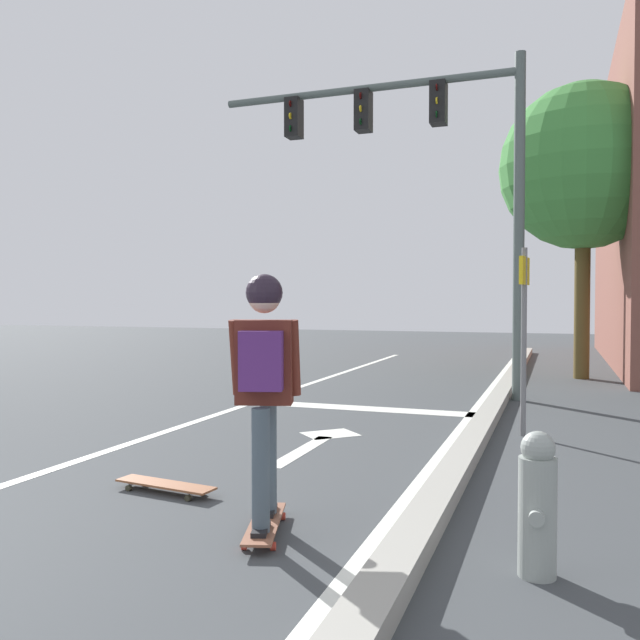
# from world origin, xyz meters

# --- Properties ---
(lane_line_center) EXTENTS (0.12, 20.00, 0.01)m
(lane_line_center) POSITION_xyz_m (-0.05, 6.00, 0.00)
(lane_line_center) COLOR silver
(lane_line_center) RESTS_ON ground
(lane_line_curbside) EXTENTS (0.12, 20.00, 0.01)m
(lane_line_curbside) POSITION_xyz_m (3.04, 6.00, 0.00)
(lane_line_curbside) COLOR silver
(lane_line_curbside) RESTS_ON ground
(stop_bar) EXTENTS (3.24, 0.40, 0.01)m
(stop_bar) POSITION_xyz_m (1.57, 7.14, 0.00)
(stop_bar) COLOR silver
(stop_bar) RESTS_ON ground
(lane_arrow_stem) EXTENTS (0.16, 1.40, 0.01)m
(lane_arrow_stem) POSITION_xyz_m (1.73, 4.51, 0.00)
(lane_arrow_stem) COLOR silver
(lane_arrow_stem) RESTS_ON ground
(lane_arrow_head) EXTENTS (0.71, 0.71, 0.01)m
(lane_arrow_head) POSITION_xyz_m (1.73, 5.36, 0.00)
(lane_arrow_head) COLOR silver
(lane_arrow_head) RESTS_ON ground
(curb_strip) EXTENTS (0.24, 24.00, 0.14)m
(curb_strip) POSITION_xyz_m (3.29, 6.00, 0.07)
(curb_strip) COLOR #9D9B91
(curb_strip) RESTS_ON ground
(skateboard) EXTENTS (0.40, 0.81, 0.08)m
(skateboard) POSITION_xyz_m (2.35, 2.31, 0.06)
(skateboard) COLOR brown
(skateboard) RESTS_ON ground
(skater) EXTENTS (0.42, 0.59, 1.56)m
(skater) POSITION_xyz_m (2.36, 2.29, 1.05)
(skater) COLOR #45535E
(skater) RESTS_ON skateboard
(spare_skateboard) EXTENTS (0.86, 0.28, 0.07)m
(spare_skateboard) POSITION_xyz_m (1.27, 2.85, 0.06)
(spare_skateboard) COLOR brown
(spare_skateboard) RESTS_ON ground
(traffic_signal_mast) EXTENTS (4.84, 0.34, 5.10)m
(traffic_signal_mast) POSITION_xyz_m (2.09, 8.63, 3.79)
(traffic_signal_mast) COLOR #525E5B
(traffic_signal_mast) RESTS_ON ground
(street_sign_post) EXTENTS (0.09, 0.44, 2.04)m
(street_sign_post) POSITION_xyz_m (3.73, 5.99, 1.34)
(street_sign_post) COLOR slate
(street_sign_post) RESTS_ON ground
(fire_hydrant) EXTENTS (0.20, 0.30, 0.78)m
(fire_hydrant) POSITION_xyz_m (3.98, 2.23, 0.39)
(fire_hydrant) COLOR #959D97
(fire_hydrant) RESTS_ON ground
(roadside_tree) EXTENTS (3.10, 3.10, 5.54)m
(roadside_tree) POSITION_xyz_m (4.50, 11.89, 3.97)
(roadside_tree) COLOR brown
(roadside_tree) RESTS_ON ground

